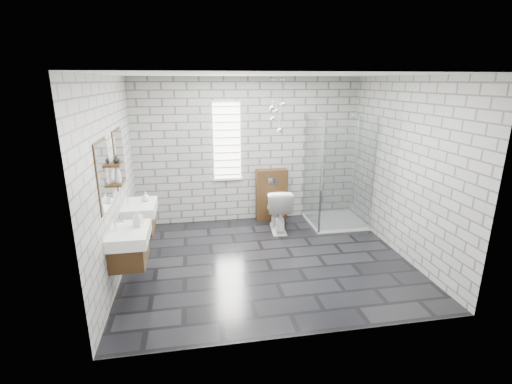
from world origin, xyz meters
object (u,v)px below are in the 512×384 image
object	(u,v)px
vanity_left	(126,237)
shower_enclosure	(333,200)
cistern_panel	(271,195)
toilet	(278,209)
vanity_right	(137,209)

from	to	relation	value
vanity_left	shower_enclosure	world-z (taller)	shower_enclosure
cistern_panel	toilet	distance (m)	0.57
toilet	cistern_panel	bearing A→B (deg)	-84.25
vanity_left	cistern_panel	world-z (taller)	vanity_left
cistern_panel	toilet	size ratio (longest dim) A/B	1.27
cistern_panel	shower_enclosure	bearing A→B (deg)	-25.92
vanity_left	vanity_right	bearing A→B (deg)	90.00
shower_enclosure	vanity_right	bearing A→B (deg)	-168.66
vanity_right	toilet	xyz separation A→B (m)	(2.34, 0.64, -0.36)
cistern_panel	shower_enclosure	xyz separation A→B (m)	(1.06, -0.52, 0.00)
vanity_left	toilet	bearing A→B (deg)	35.64
vanity_right	shower_enclosure	size ratio (longest dim) A/B	0.77
cistern_panel	toilet	xyz separation A→B (m)	(0.00, -0.56, -0.11)
vanity_right	toilet	bearing A→B (deg)	15.23
vanity_left	toilet	xyz separation A→B (m)	(2.34, 1.68, -0.36)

